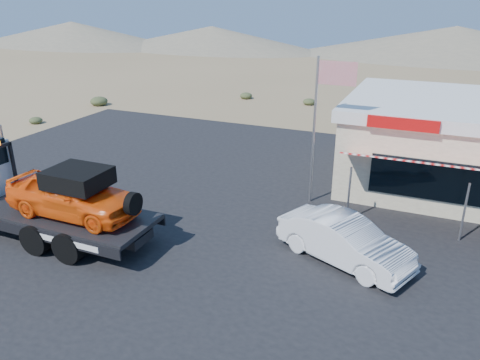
{
  "coord_description": "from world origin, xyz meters",
  "views": [
    {
      "loc": [
        9.11,
        -13.27,
        8.21
      ],
      "look_at": [
        2.5,
        2.14,
        1.5
      ],
      "focal_mm": 35.0,
      "sensor_mm": 36.0,
      "label": 1
    }
  ],
  "objects_px": {
    "jerky_store": "(466,144)",
    "flagpole": "(321,115)",
    "tow_truck": "(26,190)",
    "white_sedan": "(344,240)"
  },
  "relations": [
    {
      "from": "white_sedan",
      "to": "flagpole",
      "type": "height_order",
      "value": "flagpole"
    },
    {
      "from": "white_sedan",
      "to": "flagpole",
      "type": "xyz_separation_m",
      "value": [
        -2.03,
        4.19,
        3.0
      ]
    },
    {
      "from": "tow_truck",
      "to": "white_sedan",
      "type": "relative_size",
      "value": 2.04
    },
    {
      "from": "flagpole",
      "to": "white_sedan",
      "type": "bearing_deg",
      "value": -64.09
    },
    {
      "from": "tow_truck",
      "to": "flagpole",
      "type": "bearing_deg",
      "value": 36.56
    },
    {
      "from": "white_sedan",
      "to": "jerky_store",
      "type": "xyz_separation_m",
      "value": [
        3.53,
        8.66,
        1.22
      ]
    },
    {
      "from": "white_sedan",
      "to": "jerky_store",
      "type": "bearing_deg",
      "value": 0.88
    },
    {
      "from": "white_sedan",
      "to": "jerky_store",
      "type": "height_order",
      "value": "jerky_store"
    },
    {
      "from": "jerky_store",
      "to": "flagpole",
      "type": "bearing_deg",
      "value": -141.21
    },
    {
      "from": "white_sedan",
      "to": "jerky_store",
      "type": "distance_m",
      "value": 9.43
    }
  ]
}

